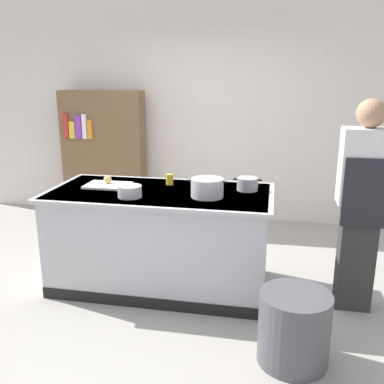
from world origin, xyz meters
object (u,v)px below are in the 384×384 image
(stock_pot, at_px, (207,188))
(juice_cup, at_px, (170,179))
(mixing_bowl, at_px, (130,191))
(bookshelf, at_px, (104,155))
(sauce_pan, at_px, (247,184))
(onion, at_px, (108,179))
(trash_bin, at_px, (294,328))
(person_chef, at_px, (362,202))

(stock_pot, bearing_deg, juice_cup, 140.10)
(mixing_bowl, height_order, bookshelf, bookshelf)
(sauce_pan, xyz_separation_m, juice_cup, (-0.72, 0.07, -0.01))
(stock_pot, bearing_deg, onion, 167.72)
(stock_pot, distance_m, juice_cup, 0.53)
(sauce_pan, bearing_deg, juice_cup, 174.83)
(juice_cup, relative_size, trash_bin, 0.20)
(juice_cup, xyz_separation_m, person_chef, (1.64, -0.31, -0.04))
(mixing_bowl, distance_m, juice_cup, 0.52)
(trash_bin, bearing_deg, person_chef, 58.26)
(sauce_pan, xyz_separation_m, trash_bin, (0.40, -1.08, -0.71))
(stock_pot, height_order, person_chef, person_chef)
(stock_pot, height_order, sauce_pan, stock_pot)
(stock_pot, relative_size, sauce_pan, 1.35)
(stock_pot, distance_m, person_chef, 1.24)
(juice_cup, distance_m, person_chef, 1.67)
(trash_bin, bearing_deg, mixing_bowl, 153.56)
(stock_pot, height_order, bookshelf, bookshelf)
(onion, distance_m, trash_bin, 2.09)
(onion, height_order, stock_pot, stock_pot)
(juice_cup, height_order, trash_bin, juice_cup)
(sauce_pan, bearing_deg, stock_pot, -138.93)
(trash_bin, relative_size, bookshelf, 0.30)
(onion, height_order, person_chef, person_chef)
(mixing_bowl, height_order, person_chef, person_chef)
(sauce_pan, height_order, mixing_bowl, sauce_pan)
(onion, bearing_deg, mixing_bowl, -45.63)
(onion, bearing_deg, stock_pot, -12.28)
(mixing_bowl, xyz_separation_m, bookshelf, (-1.07, 2.03, -0.10))
(stock_pot, xyz_separation_m, juice_cup, (-0.41, 0.34, -0.03))
(sauce_pan, xyz_separation_m, mixing_bowl, (-0.95, -0.40, -0.01))
(stock_pot, relative_size, mixing_bowl, 1.68)
(onion, bearing_deg, trash_bin, -30.96)
(mixing_bowl, bearing_deg, sauce_pan, 22.93)
(onion, height_order, trash_bin, onion)
(onion, xyz_separation_m, stock_pot, (0.97, -0.21, 0.02))
(bookshelf, bearing_deg, mixing_bowl, -62.28)
(trash_bin, height_order, person_chef, person_chef)
(mixing_bowl, relative_size, bookshelf, 0.12)
(trash_bin, bearing_deg, onion, 149.04)
(mixing_bowl, xyz_separation_m, trash_bin, (1.36, -0.67, -0.70))
(trash_bin, distance_m, person_chef, 1.18)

